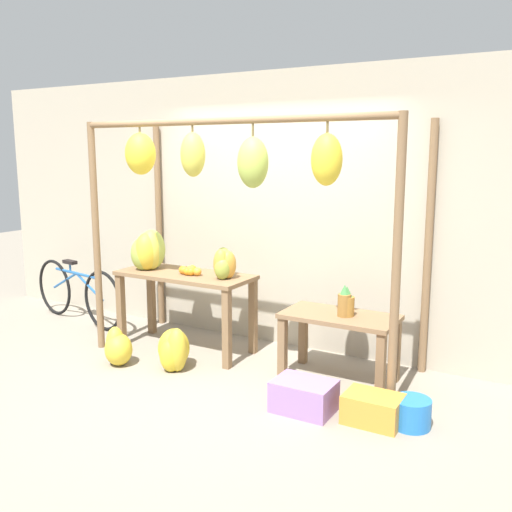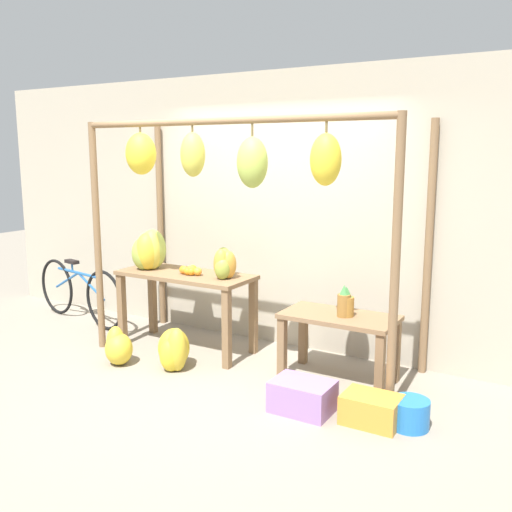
{
  "view_description": "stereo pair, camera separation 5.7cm",
  "coord_description": "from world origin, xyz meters",
  "views": [
    {
      "loc": [
        2.69,
        -3.8,
        1.99
      ],
      "look_at": [
        0.1,
        0.71,
        1.05
      ],
      "focal_mm": 40.0,
      "sensor_mm": 36.0,
      "label": 1
    },
    {
      "loc": [
        2.74,
        -3.77,
        1.99
      ],
      "look_at": [
        0.1,
        0.71,
        1.05
      ],
      "focal_mm": 40.0,
      "sensor_mm": 36.0,
      "label": 2
    }
  ],
  "objects": [
    {
      "name": "pineapple_cluster",
      "position": [
        0.99,
        0.71,
        0.72
      ],
      "size": [
        0.14,
        0.15,
        0.28
      ],
      "color": "olive",
      "rests_on": "display_table_side"
    },
    {
      "name": "banana_pile_ground_right",
      "position": [
        -0.48,
        0.2,
        0.19
      ],
      "size": [
        0.43,
        0.44,
        0.41
      ],
      "color": "gold",
      "rests_on": "ground_plane"
    },
    {
      "name": "papaya_pile",
      "position": [
        -0.25,
        0.7,
        0.94
      ],
      "size": [
        0.27,
        0.28,
        0.3
      ],
      "color": "gold",
      "rests_on": "display_table_main"
    },
    {
      "name": "banana_pile_ground_left",
      "position": [
        -1.03,
        0.03,
        0.16
      ],
      "size": [
        0.39,
        0.39,
        0.37
      ],
      "color": "gold",
      "rests_on": "ground_plane"
    },
    {
      "name": "parked_bicycle",
      "position": [
        -2.42,
        0.84,
        0.36
      ],
      "size": [
        1.68,
        0.34,
        0.73
      ],
      "color": "black",
      "rests_on": "ground_plane"
    },
    {
      "name": "stall_awning",
      "position": [
        -0.03,
        0.46,
        1.74
      ],
      "size": [
        3.13,
        1.15,
        2.29
      ],
      "color": "brown",
      "rests_on": "ground_plane"
    },
    {
      "name": "fruit_crate_purple",
      "position": [
        1.47,
        0.09,
        0.11
      ],
      "size": [
        0.42,
        0.3,
        0.22
      ],
      "color": "orange",
      "rests_on": "ground_plane"
    },
    {
      "name": "display_table_main",
      "position": [
        -0.73,
        0.71,
        0.65
      ],
      "size": [
        1.41,
        0.58,
        0.8
      ],
      "color": "brown",
      "rests_on": "ground_plane"
    },
    {
      "name": "orange_pile",
      "position": [
        -0.64,
        0.68,
        0.84
      ],
      "size": [
        0.26,
        0.18,
        0.09
      ],
      "color": "orange",
      "rests_on": "display_table_main"
    },
    {
      "name": "shop_wall_back",
      "position": [
        0.0,
        1.39,
        1.4
      ],
      "size": [
        8.0,
        0.08,
        2.8
      ],
      "color": "#B2A893",
      "rests_on": "ground_plane"
    },
    {
      "name": "ground_plane",
      "position": [
        0.0,
        0.0,
        0.0
      ],
      "size": [
        20.0,
        20.0,
        0.0
      ],
      "primitive_type": "plane",
      "color": "gray"
    },
    {
      "name": "display_table_side",
      "position": [
        0.93,
        0.74,
        0.48
      ],
      "size": [
        1.0,
        0.53,
        0.6
      ],
      "color": "brown",
      "rests_on": "ground_plane"
    },
    {
      "name": "banana_pile_on_table",
      "position": [
        -1.16,
        0.67,
        0.99
      ],
      "size": [
        0.35,
        0.39,
        0.42
      ],
      "color": "gold",
      "rests_on": "display_table_main"
    },
    {
      "name": "blue_bucket",
      "position": [
        1.73,
        0.17,
        0.11
      ],
      "size": [
        0.29,
        0.29,
        0.22
      ],
      "color": "blue",
      "rests_on": "ground_plane"
    },
    {
      "name": "fruit_crate_white",
      "position": [
        0.93,
        0.01,
        0.12
      ],
      "size": [
        0.47,
        0.34,
        0.24
      ],
      "color": "#9970B7",
      "rests_on": "ground_plane"
    }
  ]
}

